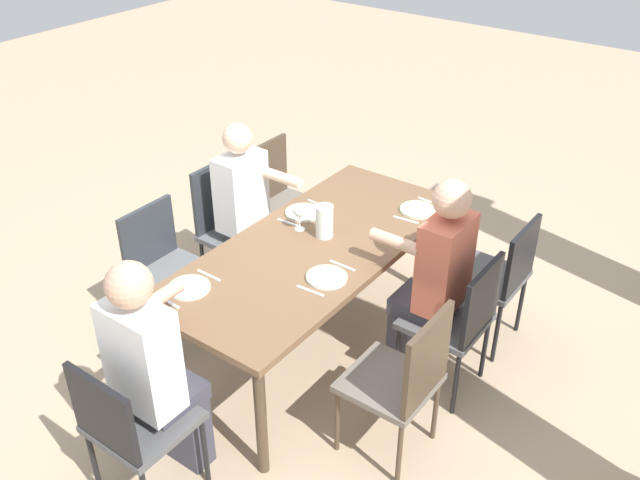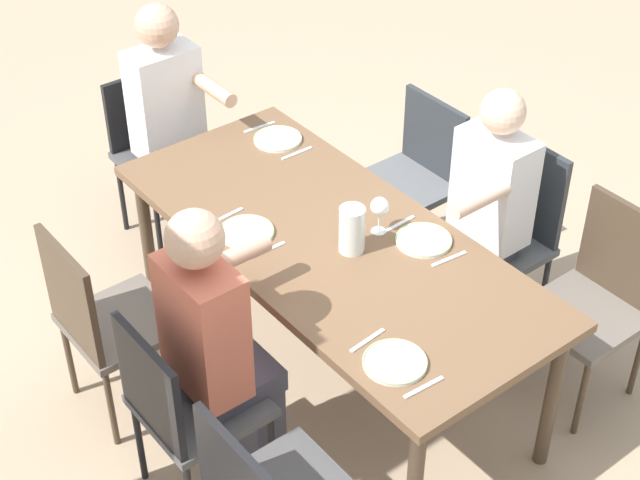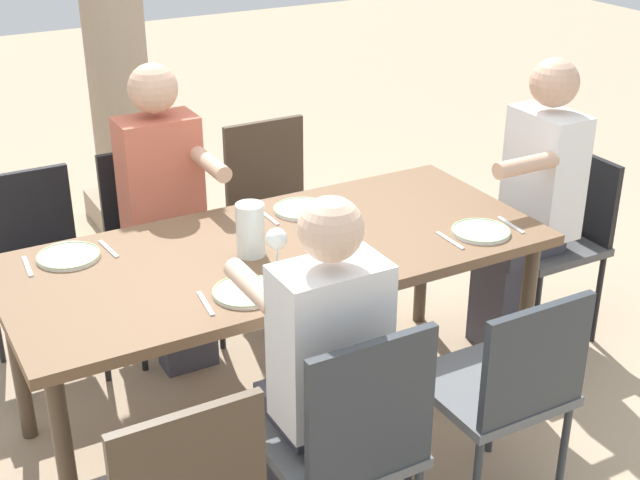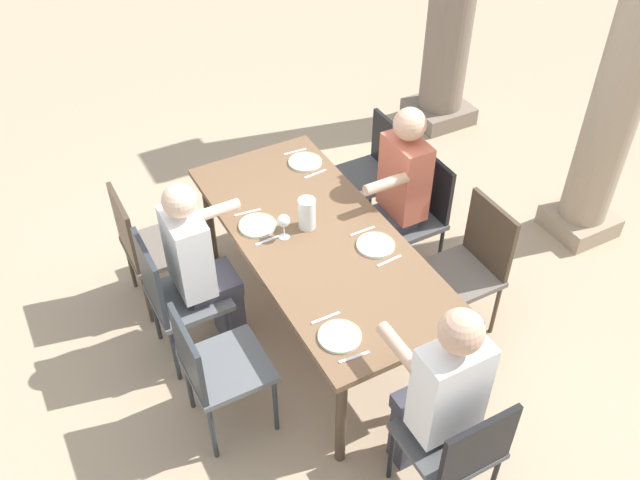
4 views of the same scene
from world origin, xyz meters
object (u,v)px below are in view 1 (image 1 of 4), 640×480
object	(u,v)px
chair_east_south	(165,263)
diner_man_white	(250,211)
dining_table	(315,255)
chair_west_south	(280,195)
chair_west_north	(499,273)
water_pitcher	(324,223)
chair_mid_south	(230,222)
chair_mid_north	(459,317)
plate_2	(327,277)
chair_east_north	(404,377)
chair_head_east	(130,424)
plate_3	(189,287)
diner_guest_third	(154,369)
plate_0	(418,210)
diner_woman_green	(433,277)
plate_1	(303,212)
wine_glass_1	(299,211)

from	to	relation	value
chair_east_south	diner_man_white	distance (m)	0.66
dining_table	chair_west_south	distance (m)	1.16
chair_west_north	water_pitcher	world-z (taller)	water_pitcher
chair_west_north	chair_mid_south	size ratio (longest dim) A/B	0.93
chair_west_north	chair_west_south	distance (m)	1.74
chair_west_north	chair_west_south	bearing A→B (deg)	-90.00
chair_mid_south	chair_east_south	xyz separation A→B (m)	(0.61, 0.01, -0.01)
chair_mid_north	plate_2	world-z (taller)	chair_mid_north
chair_east_north	diner_man_white	size ratio (longest dim) A/B	0.72
chair_head_east	diner_man_white	size ratio (longest dim) A/B	0.68
water_pitcher	plate_3	bearing A→B (deg)	-16.87
chair_west_south	chair_mid_north	world-z (taller)	chair_west_south
chair_west_south	diner_guest_third	world-z (taller)	diner_guest_third
dining_table	chair_mid_north	bearing A→B (deg)	102.70
plate_3	plate_0	bearing A→B (deg)	159.09
chair_mid_south	chair_east_north	xyz separation A→B (m)	(0.61, 1.75, -0.02)
diner_guest_third	plate_2	world-z (taller)	diner_guest_third
water_pitcher	chair_mid_north	bearing A→B (deg)	95.14
chair_west_north	diner_man_white	size ratio (longest dim) A/B	0.69
chair_mid_north	chair_mid_south	world-z (taller)	chair_mid_south
chair_mid_north	chair_mid_south	distance (m)	1.74
diner_man_white	water_pitcher	world-z (taller)	diner_man_white
diner_woman_green	plate_0	bearing A→B (deg)	-142.74
diner_woman_green	plate_2	size ratio (longest dim) A/B	5.81
dining_table	plate_3	xyz separation A→B (m)	(0.75, -0.28, 0.08)
plate_0	plate_3	bearing A→B (deg)	-20.91
plate_3	water_pitcher	size ratio (longest dim) A/B	1.13
diner_woman_green	plate_3	world-z (taller)	diner_woman_green
dining_table	chair_east_north	distance (m)	0.99
chair_east_south	diner_woman_green	distance (m)	1.68
chair_mid_south	plate_1	bearing A→B (deg)	96.09
chair_east_south	diner_guest_third	world-z (taller)	diner_guest_third
chair_east_south	diner_woman_green	bearing A→B (deg)	111.46
dining_table	diner_woman_green	xyz separation A→B (m)	(-0.19, 0.69, 0.01)
dining_table	wine_glass_1	size ratio (longest dim) A/B	12.20
dining_table	chair_mid_south	bearing A→B (deg)	-102.63
chair_east_north	diner_guest_third	bearing A→B (deg)	-46.36
diner_woman_green	water_pitcher	size ratio (longest dim) A/B	6.60
plate_2	diner_woman_green	bearing A→B (deg)	135.22
plate_3	diner_woman_green	bearing A→B (deg)	134.43
chair_mid_south	plate_2	bearing A→B (deg)	69.09
dining_table	diner_man_white	size ratio (longest dim) A/B	1.59
dining_table	chair_mid_north	world-z (taller)	chair_mid_north
diner_woman_green	plate_0	world-z (taller)	diner_woman_green
plate_0	chair_head_east	bearing A→B (deg)	-7.54
chair_west_south	chair_head_east	world-z (taller)	chair_west_south
chair_mid_south	water_pitcher	distance (m)	0.92
plate_2	diner_man_white	bearing A→B (deg)	-114.78
chair_mid_south	plate_0	distance (m)	1.30
diner_woman_green	plate_3	xyz separation A→B (m)	(0.94, -0.96, 0.07)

